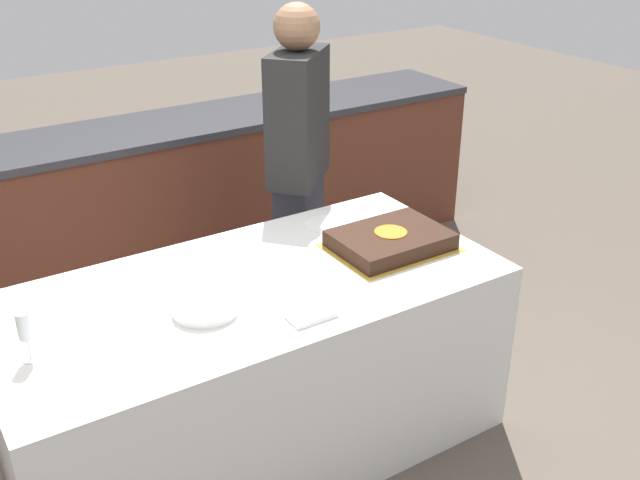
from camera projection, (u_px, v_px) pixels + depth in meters
The scene contains 9 objects.
ground_plane at pixel (257, 442), 3.10m from camera, with size 14.00×14.00×0.00m, color brown.
back_counter at pixel (120, 214), 4.06m from camera, with size 4.40×0.58×0.92m.
dining_table at pixel (253, 367), 2.93m from camera, with size 1.90×0.91×0.75m.
cake at pixel (390, 240), 3.02m from camera, with size 0.49×0.37×0.07m.
plate_stack at pixel (205, 306), 2.58m from camera, with size 0.23×0.23×0.04m.
wine_glass at pixel (25, 328), 2.28m from camera, with size 0.06×0.06×0.17m.
side_plate_near_cake at pixel (327, 224), 3.24m from camera, with size 0.19×0.19×0.00m.
utensil_pile at pixel (311, 314), 2.56m from camera, with size 0.16×0.10×0.02m.
person_cutting_cake at pixel (299, 173), 3.54m from camera, with size 0.42×0.41×1.63m.
Camera 1 is at (-1.08, -2.18, 2.11)m, focal length 42.00 mm.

